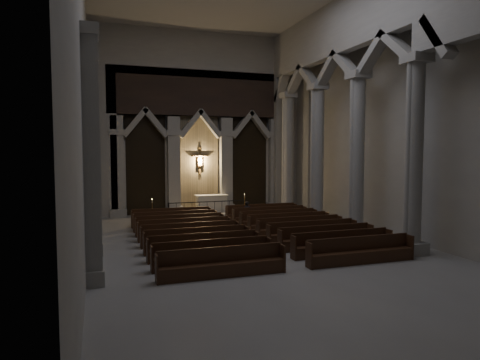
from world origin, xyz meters
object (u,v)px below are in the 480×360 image
(candle_stand_right, at_px, (245,209))
(worshipper, at_px, (247,212))
(candle_stand_left, at_px, (152,214))
(pews, at_px, (247,234))
(altar_rail, at_px, (207,206))
(altar, at_px, (211,203))

(candle_stand_right, xyz_separation_m, worshipper, (-0.85, -2.96, 0.26))
(candle_stand_left, xyz_separation_m, candle_stand_right, (5.88, -0.20, 0.04))
(candle_stand_left, relative_size, pews, 0.12)
(candle_stand_right, bearing_deg, worshipper, -106.11)
(altar_rail, xyz_separation_m, candle_stand_right, (2.39, -0.39, -0.27))
(candle_stand_left, bearing_deg, candle_stand_right, -1.93)
(candle_stand_left, height_order, candle_stand_right, candle_stand_right)
(altar, bearing_deg, worshipper, -78.17)
(candle_stand_left, xyz_separation_m, worshipper, (5.02, -3.16, 0.30))
(altar, distance_m, candle_stand_right, 2.41)
(altar_rail, relative_size, worshipper, 3.90)
(worshipper, bearing_deg, altar, 103.93)
(candle_stand_right, xyz_separation_m, pews, (-2.39, -7.33, -0.06))
(candle_stand_right, bearing_deg, pews, -108.10)
(candle_stand_left, bearing_deg, worshipper, -32.15)
(altar, xyz_separation_m, candle_stand_left, (-4.07, -1.36, -0.35))
(altar, height_order, pews, altar)
(altar_rail, relative_size, pews, 0.47)
(candle_stand_right, bearing_deg, candle_stand_left, 178.07)
(candle_stand_right, height_order, worshipper, candle_stand_right)
(worshipper, bearing_deg, pews, -107.32)
(candle_stand_left, height_order, worshipper, worshipper)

